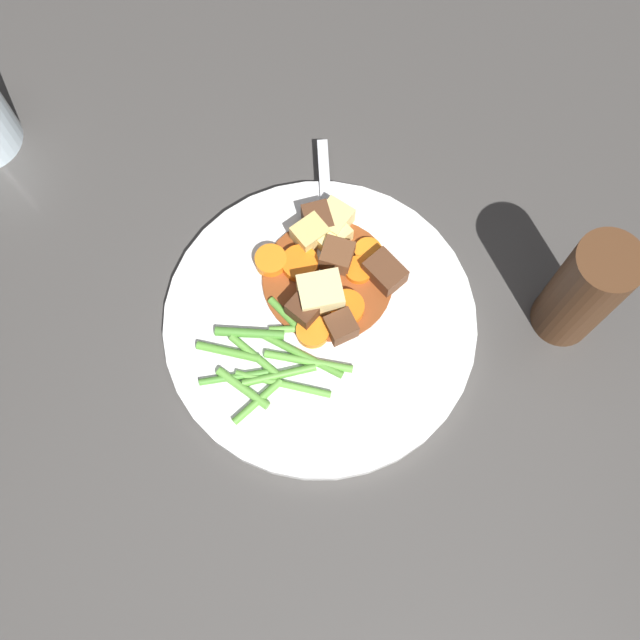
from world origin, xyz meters
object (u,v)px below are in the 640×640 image
(potato_chunk_2, at_px, (332,237))
(meat_chunk_2, at_px, (385,272))
(meat_chunk_3, at_px, (307,306))
(potato_chunk_1, at_px, (320,295))
(pepper_mill, at_px, (584,292))
(carrot_slice_1, at_px, (314,332))
(carrot_slice_5, at_px, (347,308))
(meat_chunk_4, at_px, (337,256))
(meat_chunk_0, at_px, (317,221))
(dinner_plate, at_px, (320,322))
(carrot_slice_0, at_px, (368,252))
(potato_chunk_3, at_px, (310,235))
(carrot_slice_2, at_px, (359,270))
(carrot_slice_3, at_px, (271,261))
(fork, at_px, (328,228))
(meat_chunk_1, at_px, (340,328))
(carrot_slice_4, at_px, (300,264))
(potato_chunk_0, at_px, (334,220))

(potato_chunk_2, distance_m, meat_chunk_2, 0.06)
(potato_chunk_2, xyz_separation_m, meat_chunk_3, (-0.07, -0.01, 0.00))
(potato_chunk_1, distance_m, pepper_mill, 0.22)
(carrot_slice_1, height_order, meat_chunk_3, meat_chunk_3)
(carrot_slice_5, bearing_deg, meat_chunk_4, 37.96)
(potato_chunk_2, height_order, meat_chunk_0, meat_chunk_0)
(carrot_slice_5, bearing_deg, dinner_plate, 138.76)
(meat_chunk_4, distance_m, pepper_mill, 0.21)
(carrot_slice_5, bearing_deg, meat_chunk_2, -18.51)
(carrot_slice_0, height_order, pepper_mill, pepper_mill)
(carrot_slice_0, bearing_deg, potato_chunk_3, 103.84)
(carrot_slice_2, height_order, meat_chunk_4, meat_chunk_4)
(potato_chunk_3, bearing_deg, pepper_mill, -79.42)
(carrot_slice_3, xyz_separation_m, potato_chunk_2, (0.05, -0.04, 0.00))
(potato_chunk_1, relative_size, fork, 0.24)
(carrot_slice_5, height_order, fork, carrot_slice_5)
(meat_chunk_1, relative_size, pepper_mill, 0.18)
(carrot_slice_0, bearing_deg, meat_chunk_2, -120.54)
(fork, bearing_deg, potato_chunk_2, -134.89)
(dinner_plate, bearing_deg, meat_chunk_1, -94.05)
(carrot_slice_4, height_order, meat_chunk_0, meat_chunk_0)
(carrot_slice_5, xyz_separation_m, fork, (0.06, 0.05, -0.01))
(meat_chunk_3, bearing_deg, carrot_slice_3, 64.06)
(potato_chunk_0, distance_m, meat_chunk_2, 0.07)
(carrot_slice_1, relative_size, meat_chunk_3, 1.03)
(carrot_slice_1, height_order, carrot_slice_5, carrot_slice_5)
(carrot_slice_1, height_order, potato_chunk_3, potato_chunk_3)
(carrot_slice_1, bearing_deg, potato_chunk_1, 17.87)
(fork, bearing_deg, potato_chunk_3, 154.02)
(potato_chunk_3, distance_m, meat_chunk_4, 0.03)
(potato_chunk_2, bearing_deg, pepper_mill, -80.59)
(dinner_plate, bearing_deg, carrot_slice_0, -6.04)
(potato_chunk_1, relative_size, meat_chunk_3, 1.33)
(carrot_slice_4, distance_m, pepper_mill, 0.25)
(meat_chunk_0, xyz_separation_m, fork, (0.00, -0.01, -0.01))
(dinner_plate, height_order, meat_chunk_1, meat_chunk_1)
(carrot_slice_5, relative_size, potato_chunk_0, 1.02)
(carrot_slice_2, height_order, meat_chunk_1, meat_chunk_1)
(carrot_slice_2, bearing_deg, potato_chunk_3, 81.76)
(potato_chunk_3, bearing_deg, fork, -25.98)
(potato_chunk_0, height_order, potato_chunk_1, potato_chunk_1)
(fork, bearing_deg, dinner_plate, -156.34)
(meat_chunk_2, bearing_deg, meat_chunk_4, 98.63)
(dinner_plate, bearing_deg, meat_chunk_4, 12.73)
(pepper_mill, bearing_deg, carrot_slice_4, 107.30)
(potato_chunk_0, distance_m, meat_chunk_0, 0.02)
(potato_chunk_2, height_order, meat_chunk_2, meat_chunk_2)
(carrot_slice_0, xyz_separation_m, meat_chunk_0, (0.00, 0.05, 0.01))
(carrot_slice_5, bearing_deg, potato_chunk_2, 38.76)
(carrot_slice_3, bearing_deg, carrot_slice_4, -68.15)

